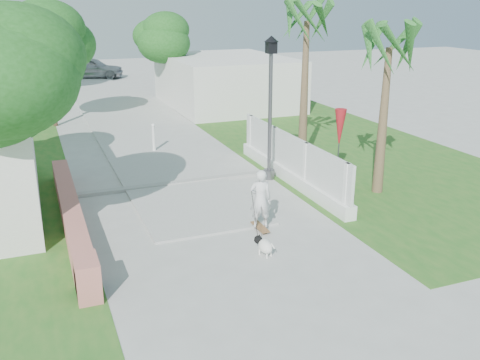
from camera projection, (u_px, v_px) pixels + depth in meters
name	position (u px, v px, depth m)	size (l,w,h in m)	color
ground	(251.00, 271.00, 11.26)	(90.00, 90.00, 0.00)	#B7B7B2
path_strip	(109.00, 106.00, 28.90)	(3.20, 36.00, 0.06)	#B7B7B2
curb	(177.00, 183.00, 16.54)	(6.50, 0.25, 0.10)	#999993
grass_right	(338.00, 147.00, 20.74)	(8.00, 20.00, 0.01)	#25631F
pink_wall	(72.00, 219.00, 13.15)	(0.45, 8.20, 0.80)	#C16962
lattice_fence	(290.00, 165.00, 16.68)	(0.35, 7.00, 1.50)	white
building_right	(226.00, 81.00, 28.81)	(6.00, 8.00, 2.60)	silver
street_lamp	(270.00, 104.00, 16.34)	(0.44, 0.44, 4.44)	#59595E
bollard	(154.00, 137.00, 19.97)	(0.14, 0.14, 1.09)	white
patio_umbrella	(340.00, 129.00, 16.36)	(0.36, 0.36, 2.30)	#59595E
tree_path_left	(47.00, 40.00, 23.11)	(3.40, 3.40, 5.23)	#4C3826
tree_path_right	(165.00, 38.00, 28.89)	(3.00, 3.00, 4.79)	#4C3826
tree_path_far	(43.00, 29.00, 32.00)	(3.20, 3.20, 5.17)	#4C3826
palm_far	(307.00, 31.00, 17.16)	(1.80, 1.80, 5.30)	brown
palm_near	(389.00, 57.00, 14.70)	(1.80, 1.80, 4.70)	brown
skateboarder	(259.00, 205.00, 12.80)	(0.76, 1.51, 1.56)	olive
dog	(264.00, 245.00, 11.90)	(0.45, 0.61, 0.44)	white
parked_car	(92.00, 68.00, 39.08)	(1.79, 4.44, 1.51)	#9B9DA3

